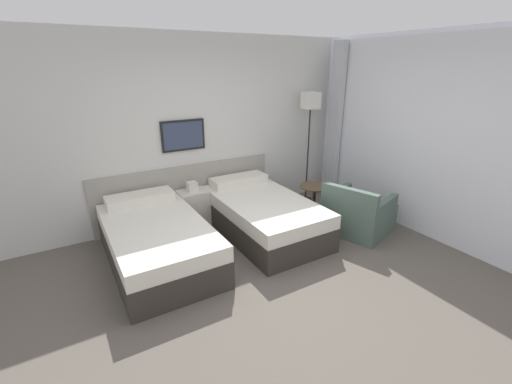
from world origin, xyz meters
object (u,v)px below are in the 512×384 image
bed_near_door (157,241)px  side_table (314,196)px  nightstand (194,207)px  floor_lamp (310,110)px  bed_near_window (263,215)px  armchair (358,215)px

bed_near_door → side_table: 2.44m
side_table → nightstand: bearing=156.0°
nightstand → floor_lamp: 2.45m
nightstand → floor_lamp: bearing=-1.6°
bed_near_door → floor_lamp: (2.83, 0.68, 1.31)m
bed_near_door → bed_near_window: 1.50m
floor_lamp → side_table: size_ratio=3.43×
side_table → bed_near_window: bearing=179.5°
floor_lamp → nightstand: bearing=178.4°
floor_lamp → side_table: floor_lamp is taller
bed_near_door → floor_lamp: bearing=13.5°
bed_near_window → nightstand: (-0.75, 0.74, 0.01)m
floor_lamp → side_table: bearing=-120.1°
nightstand → floor_lamp: floor_lamp is taller
bed_near_window → armchair: size_ratio=1.89×
bed_near_window → nightstand: 1.05m
floor_lamp → armchair: (-0.13, -1.34, -1.33)m
bed_near_door → armchair: 2.78m
floor_lamp → armchair: floor_lamp is taller
floor_lamp → bed_near_door: bearing=-166.5°
bed_near_door → nightstand: size_ratio=2.85×
nightstand → side_table: nightstand is taller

